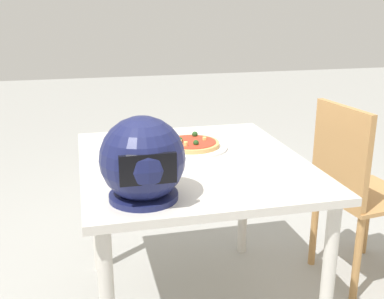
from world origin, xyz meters
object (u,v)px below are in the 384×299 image
chair_side (354,185)px  dining_table (193,179)px  pizza (191,144)px  motorcycle_helmet (143,161)px

chair_side → dining_table: bearing=5.7°
pizza → dining_table: bearing=78.8°
motorcycle_helmet → chair_side: bearing=-157.9°
motorcycle_helmet → pizza: bearing=-119.2°
pizza → chair_side: 0.83m
dining_table → pizza: size_ratio=4.18×
dining_table → chair_side: size_ratio=1.15×
pizza → motorcycle_helmet: motorcycle_helmet is taller
dining_table → chair_side: (-0.82, -0.08, -0.13)m
dining_table → pizza: 0.19m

